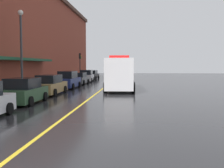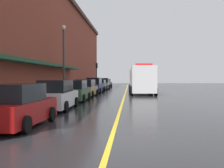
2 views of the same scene
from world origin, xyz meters
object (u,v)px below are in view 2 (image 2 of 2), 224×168
(parked_car_1, at_px, (57,96))
(box_truck, at_px, (142,80))
(parked_car_2, at_px, (75,91))
(street_lamp_left, at_px, (64,52))
(parked_car_3, at_px, (86,88))
(parked_car_5, at_px, (99,85))
(parking_meter_2, at_px, (93,83))
(parking_meter_1, at_px, (77,85))
(parked_car_4, at_px, (95,86))
(parked_car_6, at_px, (104,84))
(traffic_light_near, at_px, (97,70))
(parked_car_0, at_px, (18,107))
(parked_car_7, at_px, (106,83))

(parked_car_1, height_order, box_truck, box_truck)
(parked_car_2, xyz_separation_m, street_lamp_left, (-2.00, 4.40, 3.60))
(parked_car_3, bearing_deg, parked_car_5, 1.54)
(parked_car_2, relative_size, parking_meter_2, 3.26)
(parked_car_1, bearing_deg, parking_meter_1, 5.78)
(parking_meter_2, bearing_deg, parked_car_1, -86.92)
(parked_car_3, bearing_deg, parking_meter_1, 29.67)
(parked_car_2, bearing_deg, box_truck, -29.27)
(parked_car_4, height_order, parked_car_6, parked_car_4)
(parking_meter_1, distance_m, traffic_light_near, 17.31)
(parked_car_3, relative_size, box_truck, 0.51)
(parked_car_1, relative_size, traffic_light_near, 1.09)
(parked_car_4, bearing_deg, parked_car_0, -178.90)
(parked_car_7, distance_m, parking_meter_2, 8.37)
(parked_car_6, xyz_separation_m, box_truck, (5.84, -13.11, 0.79))
(parked_car_7, height_order, traffic_light_near, traffic_light_near)
(box_truck, relative_size, street_lamp_left, 1.38)
(parked_car_2, distance_m, parked_car_6, 23.51)
(parked_car_4, height_order, traffic_light_near, traffic_light_near)
(parked_car_1, xyz_separation_m, parked_car_5, (-0.07, 23.71, -0.09))
(parked_car_6, xyz_separation_m, street_lamp_left, (-2.05, -19.11, 3.56))
(parked_car_1, relative_size, parked_car_3, 0.97)
(box_truck, distance_m, street_lamp_left, 10.29)
(parked_car_3, distance_m, traffic_light_near, 20.03)
(box_truck, bearing_deg, parked_car_5, -144.11)
(parked_car_1, height_order, parked_car_6, parked_car_6)
(parked_car_6, bearing_deg, box_truck, -158.17)
(parked_car_2, height_order, parked_car_6, parked_car_6)
(parked_car_4, xyz_separation_m, parked_car_6, (-0.02, 11.65, -0.04))
(parked_car_0, bearing_deg, parked_car_3, 2.15)
(parked_car_2, relative_size, traffic_light_near, 1.01)
(parked_car_6, distance_m, parked_car_7, 6.15)
(parking_meter_1, bearing_deg, parked_car_6, 84.58)
(parked_car_4, height_order, parking_meter_2, parked_car_4)
(parked_car_4, relative_size, parked_car_5, 1.09)
(parked_car_1, xyz_separation_m, traffic_light_near, (-1.39, 31.00, 2.32))
(parked_car_0, xyz_separation_m, parked_car_5, (-0.09, 29.53, -0.06))
(street_lamp_left, bearing_deg, parked_car_7, 85.69)
(parked_car_7, bearing_deg, street_lamp_left, 177.76)
(parked_car_2, xyz_separation_m, parked_car_7, (-0.09, 29.66, -0.03))
(box_truck, height_order, street_lamp_left, street_lamp_left)
(parked_car_3, xyz_separation_m, box_truck, (5.86, 4.88, 0.83))
(parked_car_6, height_order, box_truck, box_truck)
(box_truck, height_order, parking_meter_1, box_truck)
(parked_car_1, relative_size, street_lamp_left, 0.68)
(parked_car_0, xyz_separation_m, parking_meter_1, (-1.48, 19.63, 0.26))
(parked_car_2, bearing_deg, parked_car_4, -0.08)
(street_lamp_left, distance_m, traffic_light_near, 21.01)
(parked_car_2, height_order, parked_car_7, parked_car_2)
(parked_car_5, height_order, street_lamp_left, street_lamp_left)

